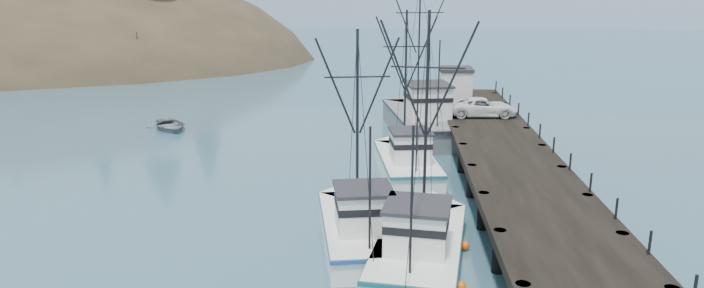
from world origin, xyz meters
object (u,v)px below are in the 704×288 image
trawler_near (420,243)px  motorboat (170,129)px  pier (502,149)px  work_vessel (421,119)px  trawler_far (406,161)px  pier_shed (456,83)px  trawler_mid (359,226)px  pickup_truck (483,107)px

trawler_near → motorboat: trawler_near is taller
pier → motorboat: bearing=157.2°
work_vessel → trawler_far: bearing=-97.3°
pier → work_vessel: work_vessel is taller
trawler_far → work_vessel: bearing=82.7°
work_vessel → pier_shed: (3.38, 6.05, 2.19)m
motorboat → pier_shed: bearing=-19.5°
trawler_near → trawler_mid: 3.49m
work_vessel → motorboat: bearing=179.8°
pickup_truck → motorboat: bearing=82.3°
trawler_near → trawler_mid: size_ratio=1.08×
pier → pickup_truck: 8.98m
trawler_far → trawler_near: bearing=-88.4°
pier → trawler_far: size_ratio=3.98×
trawler_mid → pickup_truck: bearing=67.2°
trawler_near → work_vessel: (1.09, 24.99, 0.41)m
trawler_near → pickup_truck: (5.88, 22.80, 1.93)m
trawler_near → motorboat: bearing=129.4°
pickup_truck → motorboat: size_ratio=1.10×
work_vessel → trawler_mid: bearing=-99.8°
work_vessel → pickup_truck: work_vessel is taller
trawler_near → pier_shed: size_ratio=3.63×
trawler_mid → trawler_far: 11.90m
pier_shed → pickup_truck: size_ratio=0.59×
trawler_mid → pier_shed: bearing=75.8°
trawler_near → motorboat: (-20.62, 25.08, -0.82)m
trawler_near → trawler_mid: trawler_near is taller
pier → trawler_mid: bearing=-126.6°
work_vessel → motorboat: (-21.71, 0.09, -1.23)m
work_vessel → pier_shed: 7.27m
work_vessel → pickup_truck: (4.79, -2.19, 1.52)m
pier → pickup_truck: size_ratio=8.17×
trawler_mid → trawler_far: trawler_far is taller
pier_shed → motorboat: size_ratio=0.65×
trawler_near → trawler_mid: (-2.91, 1.92, -0.00)m
work_vessel → motorboat: 21.75m
trawler_near → pickup_truck: 23.63m
pier → work_vessel: 12.14m
trawler_far → pickup_truck: bearing=55.9°
motorboat → pier: bearing=-55.7°
trawler_far → motorboat: (-20.24, 11.53, -0.82)m
work_vessel → pier_shed: work_vessel is taller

